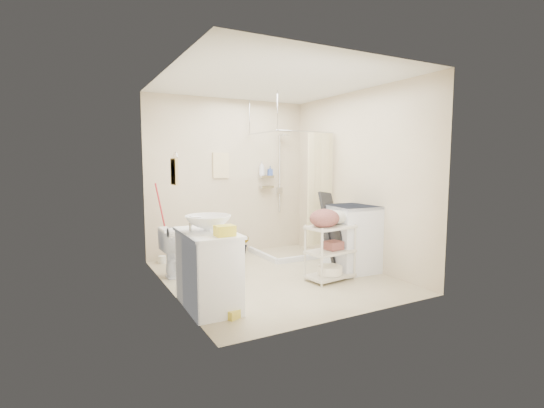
{
  "coord_description": "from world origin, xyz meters",
  "views": [
    {
      "loc": [
        -2.49,
        -4.6,
        1.56
      ],
      "look_at": [
        0.1,
        0.25,
        0.97
      ],
      "focal_mm": 26.0,
      "sensor_mm": 36.0,
      "label": 1
    }
  ],
  "objects_px": {
    "vanity": "(208,269)",
    "washing_machine": "(352,238)",
    "laundry_rack": "(330,247)",
    "toilet": "(186,251)"
  },
  "relations": [
    {
      "from": "vanity",
      "to": "washing_machine",
      "type": "distance_m",
      "value": 2.34
    },
    {
      "from": "vanity",
      "to": "washing_machine",
      "type": "bearing_deg",
      "value": 11.3
    },
    {
      "from": "laundry_rack",
      "to": "vanity",
      "type": "bearing_deg",
      "value": 178.9
    },
    {
      "from": "washing_machine",
      "to": "laundry_rack",
      "type": "xyz_separation_m",
      "value": [
        -0.55,
        -0.22,
        -0.04
      ]
    },
    {
      "from": "vanity",
      "to": "laundry_rack",
      "type": "distance_m",
      "value": 1.76
    },
    {
      "from": "vanity",
      "to": "washing_machine",
      "type": "height_order",
      "value": "washing_machine"
    },
    {
      "from": "vanity",
      "to": "washing_machine",
      "type": "relative_size",
      "value": 0.99
    },
    {
      "from": "toilet",
      "to": "washing_machine",
      "type": "height_order",
      "value": "washing_machine"
    },
    {
      "from": "washing_machine",
      "to": "toilet",
      "type": "bearing_deg",
      "value": 162.2
    },
    {
      "from": "washing_machine",
      "to": "laundry_rack",
      "type": "distance_m",
      "value": 0.6
    }
  ]
}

